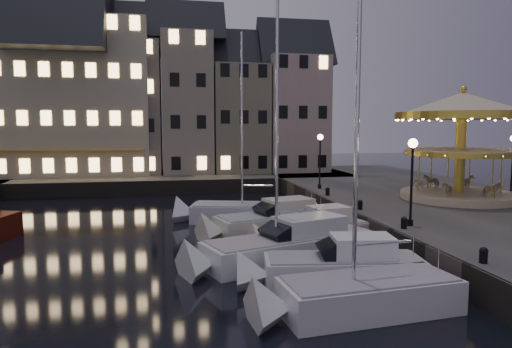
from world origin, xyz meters
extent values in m
plane|color=black|center=(0.00, 0.00, 0.00)|extent=(160.00, 160.00, 0.00)
cube|color=#474442|center=(14.00, 6.00, 0.65)|extent=(16.00, 56.00, 1.30)
cube|color=#474442|center=(-8.00, 28.00, 0.65)|extent=(44.00, 12.00, 1.30)
cube|color=#47423A|center=(6.00, 6.00, 0.65)|extent=(0.15, 44.00, 1.30)
cube|color=#47423A|center=(-6.00, 22.00, 0.65)|extent=(48.00, 0.15, 1.30)
cylinder|color=black|center=(7.20, 1.00, 1.45)|extent=(0.28, 0.28, 0.30)
cylinder|color=black|center=(7.20, 1.00, 3.20)|extent=(0.12, 0.12, 3.80)
sphere|color=#FFD18C|center=(7.20, 1.00, 5.25)|extent=(0.44, 0.44, 0.44)
cylinder|color=black|center=(7.20, 14.50, 1.45)|extent=(0.28, 0.28, 0.30)
cylinder|color=black|center=(7.20, 14.50, 3.20)|extent=(0.12, 0.12, 3.80)
sphere|color=#FFD18C|center=(7.20, 14.50, 5.25)|extent=(0.44, 0.44, 0.44)
cylinder|color=black|center=(18.50, 8.00, 1.45)|extent=(0.28, 0.28, 0.30)
cylinder|color=black|center=(18.50, 8.00, 3.20)|extent=(0.12, 0.12, 3.80)
cylinder|color=black|center=(6.60, -5.00, 1.50)|extent=(0.28, 0.28, 0.40)
sphere|color=black|center=(6.60, -5.00, 1.72)|extent=(0.30, 0.30, 0.30)
cylinder|color=black|center=(6.60, 0.50, 1.50)|extent=(0.28, 0.28, 0.40)
sphere|color=black|center=(6.60, 0.50, 1.72)|extent=(0.30, 0.30, 0.30)
cylinder|color=black|center=(6.60, 5.50, 1.50)|extent=(0.28, 0.28, 0.40)
sphere|color=black|center=(6.60, 5.50, 1.72)|extent=(0.30, 0.30, 0.30)
cylinder|color=black|center=(6.60, 11.00, 1.50)|extent=(0.28, 0.28, 0.40)
sphere|color=black|center=(6.60, 11.00, 1.72)|extent=(0.30, 0.30, 0.30)
cube|color=gray|center=(-19.50, 30.00, 6.80)|extent=(5.00, 8.00, 11.00)
cube|color=gray|center=(-14.05, 30.00, 7.30)|extent=(5.60, 8.00, 12.00)
cube|color=gray|center=(-8.00, 30.00, 7.80)|extent=(6.20, 8.00, 13.00)
cube|color=gray|center=(-2.25, 30.00, 8.30)|extent=(5.00, 8.00, 14.00)
cube|color=gray|center=(3.20, 30.00, 6.80)|extent=(5.60, 8.00, 11.00)
cube|color=#AF978E|center=(9.25, 30.00, 7.30)|extent=(6.20, 8.00, 12.00)
cube|color=beige|center=(-14.00, 30.00, 8.80)|extent=(16.00, 9.00, 15.00)
cube|color=silver|center=(2.23, -5.35, 0.45)|extent=(5.99, 2.77, 1.30)
cube|color=gray|center=(2.23, -5.35, 1.12)|extent=(5.68, 2.57, 0.10)
cylinder|color=silver|center=(1.65, -5.40, 6.18)|extent=(0.14, 0.14, 10.15)
cube|color=silver|center=(2.29, -2.90, 0.45)|extent=(6.13, 2.84, 1.30)
cube|color=gray|center=(2.29, -2.90, 1.12)|extent=(5.81, 2.64, 0.10)
cube|color=silver|center=(2.99, -3.01, 1.55)|extent=(2.44, 1.80, 0.80)
cube|color=black|center=(1.83, -2.83, 1.45)|extent=(1.23, 1.52, 0.87)
cube|color=silver|center=(1.25, 0.69, 0.45)|extent=(8.41, 4.85, 1.30)
cube|color=gray|center=(1.25, 0.69, 1.12)|extent=(7.96, 4.54, 0.10)
cube|color=silver|center=(2.16, 1.00, 1.55)|extent=(3.48, 2.68, 0.80)
cube|color=black|center=(0.64, 0.48, 1.45)|extent=(1.80, 2.01, 1.01)
cylinder|color=silver|center=(0.48, 0.42, 6.53)|extent=(0.14, 0.14, 10.86)
cube|color=silver|center=(3.31, 3.21, 0.45)|extent=(5.41, 2.96, 1.30)
cube|color=gray|center=(3.31, 3.21, 1.12)|extent=(5.13, 2.76, 0.10)
cube|color=silver|center=(3.92, 3.33, 1.55)|extent=(2.20, 1.84, 0.80)
cube|color=black|center=(2.91, 3.12, 1.45)|extent=(1.19, 1.53, 0.82)
cube|color=silver|center=(1.76, 5.98, 0.45)|extent=(7.20, 4.12, 1.30)
cube|color=gray|center=(1.76, 5.98, 1.12)|extent=(6.82, 3.85, 0.10)
cube|color=silver|center=(2.55, 6.22, 1.55)|extent=(2.98, 2.38, 0.80)
cube|color=black|center=(1.24, 5.83, 1.45)|extent=(1.57, 1.86, 0.93)
cube|color=silver|center=(1.17, 9.37, 0.45)|extent=(8.31, 4.23, 1.30)
cube|color=gray|center=(1.17, 9.37, 1.12)|extent=(7.88, 3.95, 0.10)
cylinder|color=silver|center=(0.40, 9.56, 6.47)|extent=(0.14, 0.14, 10.74)
cylinder|color=#C6B48F|center=(14.51, 7.90, 1.53)|extent=(7.30, 7.30, 0.46)
cylinder|color=gold|center=(14.51, 7.90, 4.58)|extent=(0.64, 0.64, 5.65)
cylinder|color=#C6B48F|center=(14.51, 7.90, 4.49)|extent=(6.75, 6.75, 0.16)
cylinder|color=gold|center=(14.51, 7.90, 4.33)|extent=(7.00, 7.00, 0.32)
cone|color=#C6B48F|center=(14.51, 7.90, 7.50)|extent=(8.39, 8.39, 1.46)
cylinder|color=gold|center=(14.51, 7.90, 6.73)|extent=(8.39, 8.39, 0.46)
sphere|color=gold|center=(14.51, 7.90, 8.41)|extent=(0.46, 0.46, 0.46)
imported|color=#C6B48F|center=(16.95, 8.66, 2.21)|extent=(1.52, 1.10, 0.91)
camera|label=1|loc=(-4.04, -18.72, 6.01)|focal=32.00mm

